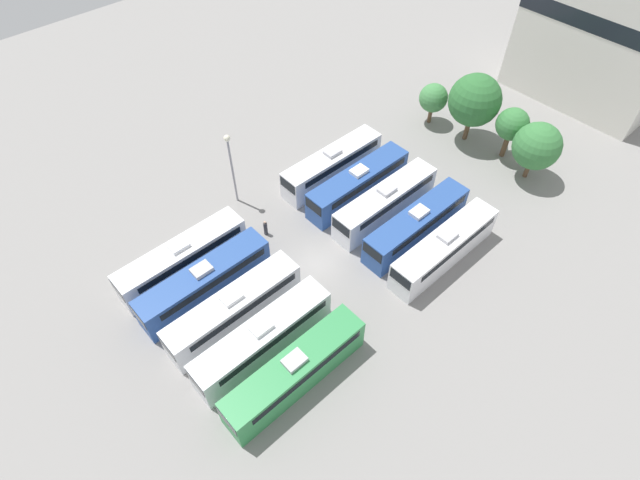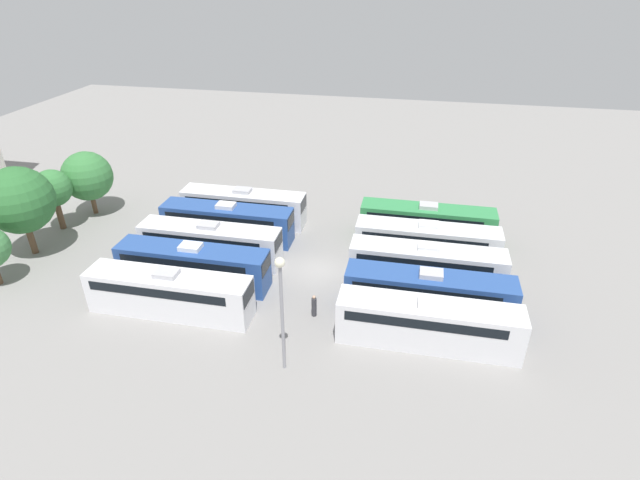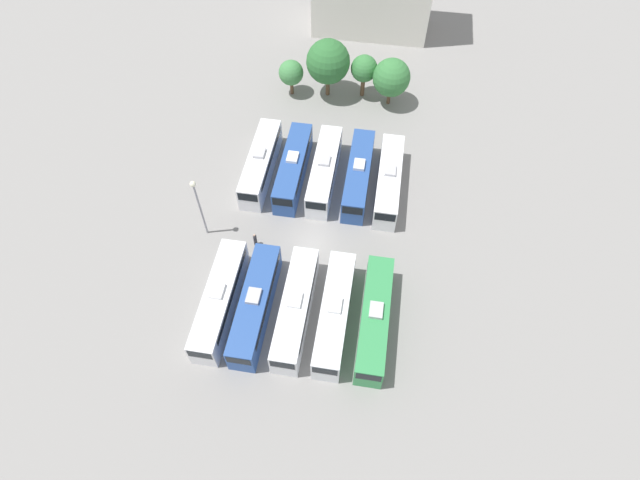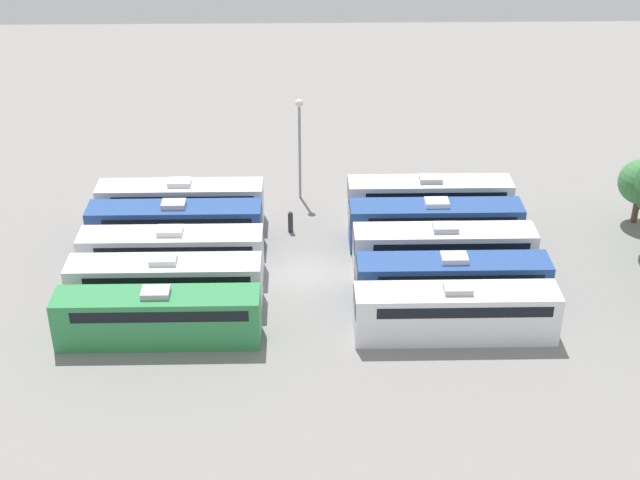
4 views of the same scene
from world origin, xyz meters
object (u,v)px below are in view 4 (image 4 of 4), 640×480
bus_9 (456,311)px  light_pole (300,132)px  bus_4 (159,316)px  bus_3 (166,282)px  bus_0 (182,202)px  bus_1 (176,225)px  bus_8 (453,280)px  bus_2 (172,252)px  bus_7 (444,249)px  worker_person (291,222)px  bus_6 (436,223)px  bus_5 (430,199)px

bus_9 → light_pole: 20.87m
bus_4 → bus_3: bearing=-179.0°
bus_9 → bus_0: bearing=-129.4°
bus_1 → bus_8: same height
bus_3 → bus_8: bearing=89.4°
bus_2 → bus_7: bearing=90.2°
bus_9 → worker_person: bus_9 is taller
bus_6 → light_pole: bearing=-129.3°
bus_2 → bus_8: same height
bus_0 → bus_6: bearing=78.8°
bus_5 → worker_person: bearing=-80.7°
bus_0 → bus_4: size_ratio=1.00×
bus_3 → bus_9: same height
bus_7 → bus_2: bearing=-89.8°
bus_3 → bus_9: bearing=78.2°
bus_0 → worker_person: bearing=79.8°
bus_0 → worker_person: 7.98m
bus_7 → bus_5: bearing=179.9°
bus_3 → light_pole: light_pole is taller
bus_3 → bus_6: (-7.25, 17.50, 0.00)m
bus_3 → bus_5: bearing=122.1°
bus_1 → bus_8: bearing=67.0°
bus_2 → bus_7: same height
bus_0 → bus_1: bearing=0.1°
bus_5 → light_pole: (-3.82, -9.37, 3.67)m
bus_5 → bus_4: bearing=-50.0°
bus_0 → bus_7: same height
bus_0 → bus_9: size_ratio=1.00×
bus_1 → bus_2: size_ratio=1.00×
bus_9 → worker_person: 16.24m
bus_1 → bus_3: (7.39, 0.27, 0.00)m
bus_3 → bus_4: bearing=1.0°
bus_0 → bus_5: bearing=90.8°
bus_0 → bus_8: 20.93m
bus_0 → bus_8: bearing=58.4°
bus_3 → bus_0: bearing=-178.5°
bus_0 → bus_5: same height
bus_7 → worker_person: (-5.69, -10.05, -0.91)m
bus_0 → bus_1: (3.40, 0.01, 0.00)m
bus_3 → worker_person: size_ratio=6.91×
bus_4 → bus_8: 17.83m
bus_9 → bus_8: bearing=174.6°
bus_7 → light_pole: size_ratio=1.48×
bus_3 → light_pole: bearing=151.1°
bus_0 → bus_6: 18.13m
worker_person → bus_9: bearing=36.8°
bus_5 → bus_6: same height
bus_8 → light_pole: size_ratio=1.48×
bus_5 → bus_7: size_ratio=1.00×
bus_9 → bus_5: bearing=178.6°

